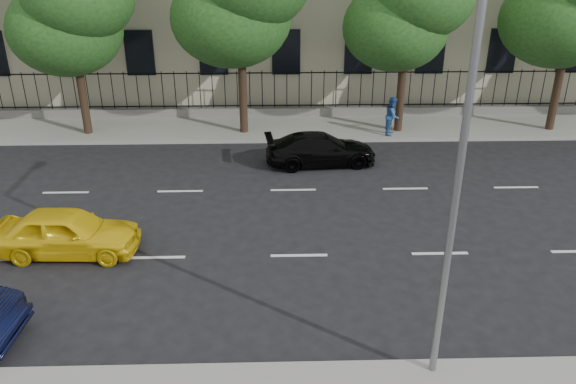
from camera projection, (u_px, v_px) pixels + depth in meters
ground at (304, 309)px, 13.52m from camera, size 120.00×120.00×0.00m
far_sidewalk at (288, 127)px, 26.23m from camera, size 60.00×4.00×0.15m
lane_markings at (296, 219)px, 17.84m from camera, size 49.60×4.62×0.01m
iron_fence at (287, 105)px, 27.54m from camera, size 30.00×0.50×2.20m
street_light at (455, 126)px, 9.84m from camera, size 0.25×3.32×8.05m
yellow_taxi at (68, 232)px, 15.65m from camera, size 4.01×1.74×1.35m
black_sedan at (321, 149)px, 21.91m from camera, size 4.47×2.18×1.25m
pedestrian_far at (393, 116)px, 24.73m from camera, size 0.89×1.00×1.69m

